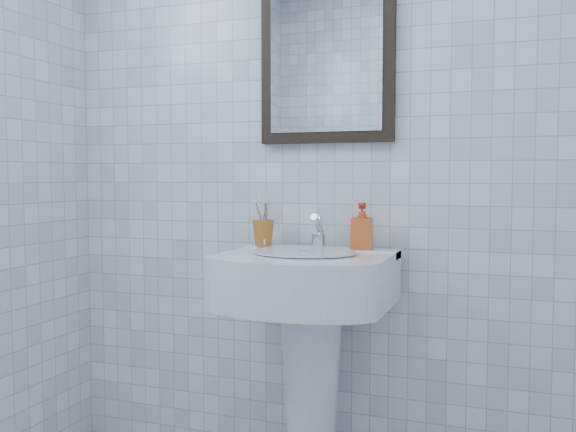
% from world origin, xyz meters
% --- Properties ---
extents(wall_back, '(2.20, 0.02, 2.50)m').
position_xyz_m(wall_back, '(0.00, 1.20, 1.25)').
color(wall_back, white).
rests_on(wall_back, ground).
extents(washbasin, '(0.57, 0.41, 0.87)m').
position_xyz_m(washbasin, '(-0.03, 0.99, 0.58)').
color(washbasin, white).
rests_on(washbasin, ground).
extents(faucet, '(0.05, 0.11, 0.13)m').
position_xyz_m(faucet, '(-0.03, 1.09, 0.91)').
color(faucet, silver).
rests_on(faucet, washbasin).
extents(toothbrush_cup, '(0.08, 0.08, 0.10)m').
position_xyz_m(toothbrush_cup, '(-0.24, 1.09, 0.91)').
color(toothbrush_cup, '#B26520').
rests_on(toothbrush_cup, washbasin).
extents(soap_dispenser, '(0.08, 0.08, 0.16)m').
position_xyz_m(soap_dispenser, '(0.13, 1.10, 0.94)').
color(soap_dispenser, '#E95A16').
rests_on(soap_dispenser, washbasin).
extents(wall_mirror, '(0.50, 0.04, 0.62)m').
position_xyz_m(wall_mirror, '(-0.03, 1.18, 1.55)').
color(wall_mirror, black).
rests_on(wall_mirror, wall_back).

